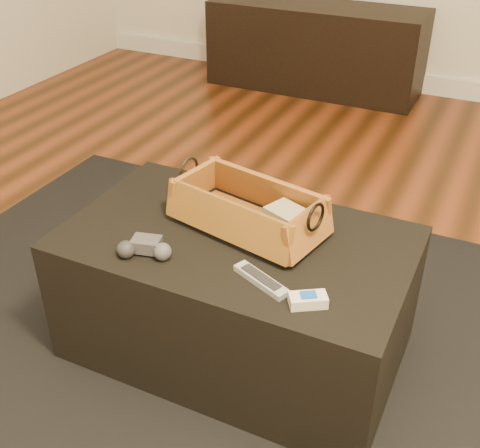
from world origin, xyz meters
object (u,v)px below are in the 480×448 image
at_px(wicker_basket, 248,211).
at_px(cream_gadget, 308,300).
at_px(tv_remote, 238,218).
at_px(game_controller, 145,248).
at_px(silver_remote, 261,280).
at_px(media_cabinet, 315,48).
at_px(ottoman, 237,294).

relative_size(wicker_basket, cream_gadget, 4.78).
xyz_separation_m(tv_remote, game_controller, (-0.16, -0.24, -0.00)).
height_order(tv_remote, silver_remote, tv_remote).
relative_size(game_controller, silver_remote, 0.91).
bearing_deg(media_cabinet, ottoman, -75.71).
bearing_deg(wicker_basket, tv_remote, -155.34).
distance_m(wicker_basket, silver_remote, 0.27).
relative_size(media_cabinet, silver_remote, 7.89).
bearing_deg(wicker_basket, silver_remote, -57.69).
xyz_separation_m(media_cabinet, game_controller, (0.44, -2.65, 0.19)).
height_order(ottoman, tv_remote, tv_remote).
bearing_deg(ottoman, wicker_basket, 84.52).
height_order(media_cabinet, silver_remote, media_cabinet).
bearing_deg(cream_gadget, media_cabinet, 109.04).
relative_size(tv_remote, wicker_basket, 0.49).
distance_m(tv_remote, game_controller, 0.29).
xyz_separation_m(ottoman, wicker_basket, (0.01, 0.06, 0.26)).
distance_m(game_controller, cream_gadget, 0.47).
distance_m(tv_remote, silver_remote, 0.28).
bearing_deg(tv_remote, game_controller, -117.82).
bearing_deg(tv_remote, ottoman, -61.92).
distance_m(tv_remote, wicker_basket, 0.04).
bearing_deg(game_controller, silver_remote, 4.56).
height_order(ottoman, silver_remote, silver_remote).
height_order(ottoman, game_controller, game_controller).
bearing_deg(game_controller, media_cabinet, 99.46).
relative_size(wicker_basket, game_controller, 3.10).
bearing_deg(silver_remote, cream_gadget, -12.62).
xyz_separation_m(tv_remote, cream_gadget, (0.31, -0.25, -0.01)).
relative_size(tv_remote, silver_remote, 1.37).
height_order(tv_remote, wicker_basket, wicker_basket).
height_order(media_cabinet, game_controller, media_cabinet).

